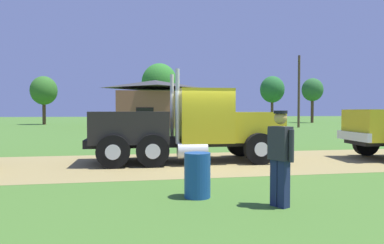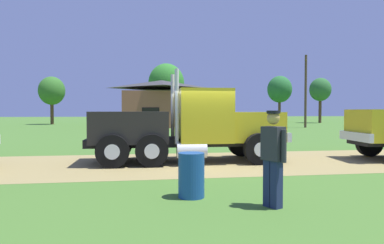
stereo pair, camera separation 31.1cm
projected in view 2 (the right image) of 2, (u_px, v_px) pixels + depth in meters
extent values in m
plane|color=#447029|center=(205.00, 163.00, 12.12)|extent=(200.00, 200.00, 0.00)
cube|color=#96834D|center=(205.00, 163.00, 12.12)|extent=(120.00, 5.54, 0.01)
cube|color=black|center=(185.00, 141.00, 12.41)|extent=(6.95, 1.60, 0.28)
cube|color=gold|center=(252.00, 126.00, 12.73)|extent=(1.93, 2.00, 1.06)
cube|color=silver|center=(278.00, 136.00, 12.88)|extent=(0.19, 2.16, 0.32)
cube|color=gold|center=(203.00, 116.00, 12.47)|extent=(1.85, 2.28, 1.88)
cube|color=#2D3D4C|center=(228.00, 105.00, 12.58)|extent=(0.07, 1.88, 0.83)
cylinder|color=silver|center=(173.00, 107.00, 13.20)|extent=(0.14, 0.14, 2.51)
cylinder|color=silver|center=(177.00, 106.00, 11.43)|extent=(0.14, 0.14, 2.51)
cylinder|color=silver|center=(192.00, 150.00, 11.45)|extent=(1.01, 0.53, 0.52)
cube|color=black|center=(130.00, 127.00, 12.13)|extent=(2.64, 2.29, 1.08)
cylinder|color=black|center=(241.00, 143.00, 13.86)|extent=(1.08, 0.31, 1.08)
cylinder|color=silver|center=(240.00, 143.00, 14.02)|extent=(0.49, 0.05, 0.48)
cylinder|color=black|center=(260.00, 149.00, 11.63)|extent=(1.08, 0.31, 1.08)
cylinder|color=silver|center=(261.00, 150.00, 11.47)|extent=(0.49, 0.05, 0.48)
cylinder|color=black|center=(118.00, 145.00, 13.19)|extent=(1.08, 0.31, 1.08)
cylinder|color=silver|center=(118.00, 144.00, 13.35)|extent=(0.49, 0.05, 0.48)
cylinder|color=black|center=(113.00, 151.00, 10.97)|extent=(1.08, 0.31, 1.08)
cylinder|color=silver|center=(112.00, 152.00, 10.81)|extent=(0.49, 0.05, 0.48)
cylinder|color=black|center=(151.00, 144.00, 13.36)|extent=(1.08, 0.31, 1.08)
cylinder|color=silver|center=(151.00, 144.00, 13.52)|extent=(0.49, 0.05, 0.48)
cylinder|color=black|center=(152.00, 151.00, 11.14)|extent=(1.08, 0.31, 1.08)
cylinder|color=silver|center=(152.00, 151.00, 10.98)|extent=(0.49, 0.05, 0.48)
cube|color=gold|center=(384.00, 125.00, 12.78)|extent=(2.25, 2.14, 1.18)
cube|color=silver|center=(355.00, 136.00, 12.74)|extent=(0.37, 2.13, 0.32)
cylinder|color=black|center=(369.00, 143.00, 13.92)|extent=(1.06, 0.40, 1.04)
cylinder|color=silver|center=(367.00, 143.00, 14.08)|extent=(0.47, 0.09, 0.47)
cube|color=#2D2D33|center=(273.00, 143.00, 6.48)|extent=(0.42, 0.48, 0.64)
sphere|color=tan|center=(273.00, 118.00, 6.47)|extent=(0.24, 0.24, 0.24)
cylinder|color=black|center=(273.00, 112.00, 6.47)|extent=(0.26, 0.26, 0.06)
cube|color=#1E284C|center=(276.00, 184.00, 6.44)|extent=(0.23, 0.22, 0.90)
cube|color=#1E284C|center=(269.00, 183.00, 6.58)|extent=(0.23, 0.22, 0.90)
cylinder|color=#2D2D33|center=(284.00, 146.00, 6.28)|extent=(0.10, 0.10, 0.61)
cylinder|color=#2D2D33|center=(263.00, 144.00, 6.69)|extent=(0.10, 0.10, 0.61)
cylinder|color=#19478C|center=(191.00, 175.00, 7.26)|extent=(0.56, 0.56, 0.95)
cube|color=brown|center=(161.00, 110.00, 39.76)|extent=(8.68, 7.83, 3.98)
pyramid|color=#373737|center=(161.00, 84.00, 39.66)|extent=(9.11, 8.22, 0.95)
cube|color=black|center=(151.00, 118.00, 35.80)|extent=(1.80, 0.10, 2.20)
cylinder|color=#4F3C29|center=(306.00, 91.00, 37.61)|extent=(0.26, 0.26, 7.97)
cube|color=#4F3C29|center=(306.00, 60.00, 37.50)|extent=(1.19, 1.99, 0.14)
cylinder|color=#513823|center=(52.00, 113.00, 46.69)|extent=(0.44, 0.44, 3.19)
ellipsoid|color=#336C25|center=(52.00, 91.00, 46.59)|extent=(3.50, 3.50, 3.85)
cylinder|color=#513823|center=(166.00, 110.00, 52.86)|extent=(0.44, 0.44, 3.90)
ellipsoid|color=#307D28|center=(166.00, 83.00, 52.72)|extent=(5.51, 5.51, 6.06)
cylinder|color=#513823|center=(279.00, 110.00, 57.34)|extent=(0.44, 0.44, 3.84)
ellipsoid|color=#276A2E|center=(280.00, 89.00, 57.23)|extent=(4.05, 4.05, 4.46)
cylinder|color=#513823|center=(320.00, 110.00, 52.52)|extent=(0.44, 0.44, 3.83)
ellipsoid|color=#2C662E|center=(320.00, 90.00, 52.41)|extent=(3.22, 3.22, 3.55)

